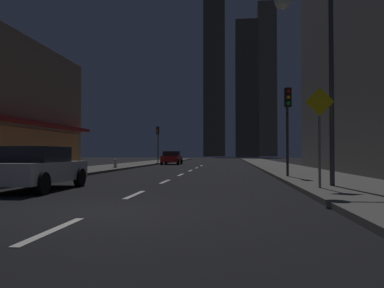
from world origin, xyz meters
TOP-DOWN VIEW (x-y plane):
  - ground_plane at (0.00, 32.00)m, footprint 78.00×136.00m
  - sidewalk_right at (7.00, 32.00)m, footprint 4.00×76.00m
  - sidewalk_left at (-7.00, 32.00)m, footprint 4.00×76.00m
  - lane_marking_center at (0.00, 13.60)m, footprint 0.16×33.40m
  - skyscraper_distant_tall at (-3.33, 140.59)m, footprint 8.34×5.41m
  - skyscraper_distant_mid at (8.18, 114.87)m, footprint 7.22×7.64m
  - skyscraper_distant_short at (17.77, 148.86)m, footprint 7.49×7.61m
  - car_parked_near at (-3.60, 4.27)m, footprint 1.98×4.24m
  - car_parked_far at (-3.60, 33.50)m, footprint 1.98×4.24m
  - fire_hydrant_far_left at (-5.90, 20.33)m, footprint 0.42×0.30m
  - traffic_light_near_right at (5.50, 10.37)m, footprint 0.32×0.48m
  - traffic_light_far_left at (-5.50, 35.29)m, footprint 0.32×0.48m
  - street_lamp_right at (5.38, 5.32)m, footprint 1.96×0.56m
  - pedestrian_crossing_sign at (5.60, 4.46)m, footprint 0.91×0.08m

SIDE VIEW (x-z plane):
  - ground_plane at x=0.00m, z-range -0.10..0.00m
  - lane_marking_center at x=0.00m, z-range 0.00..0.01m
  - sidewalk_right at x=7.00m, z-range 0.00..0.15m
  - sidewalk_left at x=-7.00m, z-range 0.00..0.15m
  - fire_hydrant_far_left at x=-5.90m, z-range 0.13..0.78m
  - car_parked_near at x=-3.60m, z-range 0.02..1.47m
  - car_parked_far at x=-3.60m, z-range 0.02..1.47m
  - pedestrian_crossing_sign at x=5.60m, z-range 0.44..3.59m
  - traffic_light_near_right at x=5.50m, z-range 1.09..5.29m
  - traffic_light_far_left at x=-5.50m, z-range 1.09..5.29m
  - street_lamp_right at x=5.38m, z-range 1.78..8.36m
  - skyscraper_distant_mid at x=8.18m, z-range 0.00..43.47m
  - skyscraper_distant_short at x=17.77m, z-range 0.00..62.60m
  - skyscraper_distant_tall at x=-3.33m, z-range 0.00..74.63m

